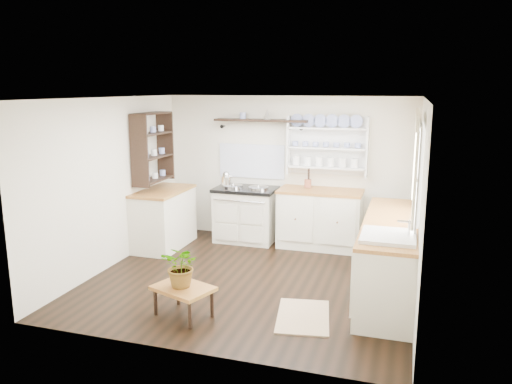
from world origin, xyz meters
TOP-DOWN VIEW (x-y plane):
  - floor at (0.00, 0.00)m, footprint 4.00×3.80m
  - wall_back at (0.00, 1.90)m, footprint 4.00×0.02m
  - wall_right at (2.00, 0.00)m, footprint 0.02×3.80m
  - wall_left at (-2.00, 0.00)m, footprint 0.02×3.80m
  - ceiling at (0.00, 0.00)m, footprint 4.00×3.80m
  - window at (1.95, 0.15)m, footprint 0.08×1.55m
  - aga_cooker at (-0.59, 1.57)m, footprint 0.97×0.68m
  - back_cabinets at (0.60, 1.60)m, footprint 1.27×0.63m
  - right_cabinets at (1.70, 0.10)m, footprint 0.62×2.43m
  - belfast_sink at (1.70, -0.65)m, footprint 0.55×0.60m
  - left_cabinets at (-1.70, 0.90)m, footprint 0.62×1.13m
  - plate_rack at (0.65, 1.86)m, footprint 1.20×0.22m
  - high_shelf at (-0.40, 1.78)m, footprint 1.50×0.29m
  - left_shelving at (-1.84, 0.90)m, footprint 0.28×0.80m
  - kettle at (-0.87, 1.45)m, footprint 0.16×0.16m
  - utensil_crock at (0.38, 1.68)m, footprint 0.11×0.11m
  - center_table at (-0.37, -1.22)m, footprint 0.73×0.62m
  - potted_plant at (-0.37, -1.22)m, footprint 0.45×0.40m
  - floor_rug at (0.87, -0.87)m, footprint 0.68×0.93m

SIDE VIEW (x-z plane):
  - floor at x=0.00m, z-range -0.01..0.01m
  - floor_rug at x=0.87m, z-range 0.00..0.02m
  - center_table at x=-0.37m, z-range 0.12..0.46m
  - aga_cooker at x=-0.59m, z-range -0.01..0.89m
  - right_cabinets at x=1.70m, z-range 0.01..0.91m
  - left_cabinets at x=-1.70m, z-range 0.01..0.91m
  - back_cabinets at x=0.60m, z-range 0.01..0.91m
  - potted_plant at x=-0.37m, z-range 0.33..0.80m
  - belfast_sink at x=1.70m, z-range 0.58..1.03m
  - utensil_crock at x=0.38m, z-range 0.91..1.03m
  - kettle at x=-0.87m, z-range 0.93..1.13m
  - wall_back at x=0.00m, z-range 0.00..2.30m
  - wall_right at x=2.00m, z-range 0.00..2.30m
  - wall_left at x=-2.00m, z-range 0.00..2.30m
  - left_shelving at x=-1.84m, z-range 1.02..2.08m
  - plate_rack at x=0.65m, z-range 1.11..2.01m
  - window at x=1.95m, z-range 0.95..2.17m
  - high_shelf at x=-0.40m, z-range 1.83..1.99m
  - ceiling at x=0.00m, z-range 2.29..2.30m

